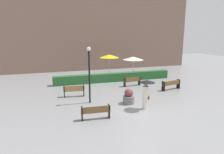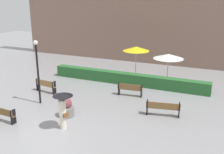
% 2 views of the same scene
% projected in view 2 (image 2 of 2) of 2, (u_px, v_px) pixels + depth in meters
% --- Properties ---
extents(ground_plane, '(60.00, 60.00, 0.00)m').
position_uv_depth(ground_plane, '(56.00, 130.00, 13.68)').
color(ground_plane, gray).
extents(bench_far_right, '(1.92, 0.71, 0.83)m').
position_uv_depth(bench_far_right, '(163.00, 108.00, 15.19)').
color(bench_far_right, brown).
rests_on(bench_far_right, ground).
extents(bench_near_left, '(1.72, 0.43, 0.82)m').
position_uv_depth(bench_near_left, '(2.00, 113.00, 14.55)').
color(bench_near_left, brown).
rests_on(bench_near_left, ground).
extents(bench_far_left, '(1.64, 0.51, 0.90)m').
position_uv_depth(bench_far_left, '(46.00, 85.00, 18.91)').
color(bench_far_left, '#9E7242').
rests_on(bench_far_left, ground).
extents(bench_back_row, '(1.71, 0.51, 0.85)m').
position_uv_depth(bench_back_row, '(130.00, 89.00, 18.22)').
color(bench_back_row, brown).
rests_on(bench_back_row, ground).
extents(pedestrian_with_umbrella, '(1.01, 1.01, 1.96)m').
position_uv_depth(pedestrian_with_umbrella, '(63.00, 105.00, 13.51)').
color(pedestrian_with_umbrella, silver).
rests_on(pedestrian_with_umbrella, ground).
extents(planter_pot, '(0.82, 0.82, 1.08)m').
position_uv_depth(planter_pot, '(67.00, 108.00, 15.17)').
color(planter_pot, slate).
rests_on(planter_pot, ground).
extents(lamp_post, '(0.28, 0.28, 4.00)m').
position_uv_depth(lamp_post, '(37.00, 66.00, 16.44)').
color(lamp_post, black).
rests_on(lamp_post, ground).
extents(patio_umbrella_yellow, '(2.13, 2.13, 2.60)m').
position_uv_depth(patio_umbrella_yellow, '(136.00, 49.00, 21.70)').
color(patio_umbrella_yellow, silver).
rests_on(patio_umbrella_yellow, ground).
extents(patio_umbrella_white, '(2.29, 2.29, 2.30)m').
position_uv_depth(patio_umbrella_white, '(168.00, 56.00, 20.41)').
color(patio_umbrella_white, silver).
rests_on(patio_umbrella_white, ground).
extents(hedge_strip, '(12.25, 0.70, 0.87)m').
position_uv_depth(hedge_strip, '(127.00, 79.00, 20.66)').
color(hedge_strip, '#28602D').
rests_on(hedge_strip, ground).
extents(building_facade, '(28.00, 1.20, 10.45)m').
position_uv_depth(building_facade, '(149.00, 9.00, 26.17)').
color(building_facade, '#846656').
rests_on(building_facade, ground).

